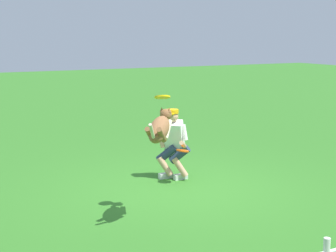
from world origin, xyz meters
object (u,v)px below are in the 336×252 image
object	(u,v)px
dog	(160,128)
frisbee_flying	(162,97)
frisbee_held	(183,151)
person	(173,142)

from	to	relation	value
dog	frisbee_flying	xyz separation A→B (m)	(-0.18, -0.28, 0.39)
frisbee_held	frisbee_flying	bearing A→B (deg)	49.11
person	dog	bearing A→B (deg)	8.34
dog	frisbee_held	world-z (taller)	dog
person	frisbee_held	world-z (taller)	person
dog	frisbee_flying	distance (m)	0.51
person	frisbee_held	bearing A→B (deg)	38.35
person	frisbee_flying	world-z (taller)	frisbee_flying
dog	frisbee_held	bearing A→B (deg)	1.08
dog	frisbee_flying	world-z (taller)	frisbee_flying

